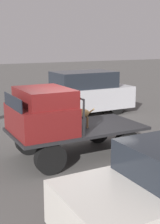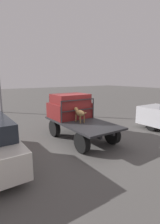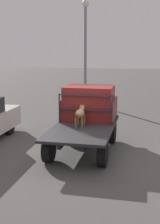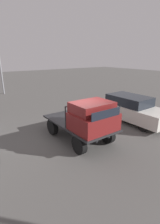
# 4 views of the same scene
# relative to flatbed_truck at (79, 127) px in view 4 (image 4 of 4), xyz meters

# --- Properties ---
(ground_plane) EXTENTS (80.00, 80.00, 0.00)m
(ground_plane) POSITION_rel_flatbed_truck_xyz_m (0.00, 0.00, -0.61)
(ground_plane) COLOR #514F4C
(flatbed_truck) EXTENTS (3.76, 1.92, 0.86)m
(flatbed_truck) POSITION_rel_flatbed_truck_xyz_m (0.00, 0.00, 0.00)
(flatbed_truck) COLOR black
(flatbed_truck) RESTS_ON ground
(truck_cab) EXTENTS (1.49, 1.80, 1.18)m
(truck_cab) POSITION_rel_flatbed_truck_xyz_m (1.05, 0.00, 0.80)
(truck_cab) COLOR maroon
(truck_cab) RESTS_ON flatbed_truck
(truck_headboard) EXTENTS (0.04, 1.80, 0.98)m
(truck_headboard) POSITION_rel_flatbed_truck_xyz_m (0.27, 0.00, 0.89)
(truck_headboard) COLOR #232326
(truck_headboard) RESTS_ON flatbed_truck
(dog) EXTENTS (0.94, 0.27, 0.67)m
(dog) POSITION_rel_flatbed_truck_xyz_m (0.03, 0.11, 0.66)
(dog) COLOR brown
(dog) RESTS_ON flatbed_truck
(parked_sedan) EXTENTS (4.55, 1.77, 1.56)m
(parked_sedan) POSITION_rel_flatbed_truck_xyz_m (-0.09, 3.99, 0.18)
(parked_sedan) COLOR black
(parked_sedan) RESTS_ON ground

